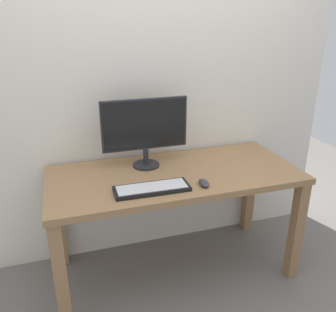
# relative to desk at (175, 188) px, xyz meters

# --- Properties ---
(ground_plane) EXTENTS (6.00, 6.00, 0.00)m
(ground_plane) POSITION_rel_desk_xyz_m (0.00, 0.00, -0.66)
(ground_plane) COLOR slate
(wall_back) EXTENTS (2.74, 0.04, 3.00)m
(wall_back) POSITION_rel_desk_xyz_m (0.00, 0.40, 0.84)
(wall_back) COLOR silver
(wall_back) RESTS_ON ground_plane
(desk) EXTENTS (1.64, 0.73, 0.77)m
(desk) POSITION_rel_desk_xyz_m (0.00, 0.00, 0.00)
(desk) COLOR #936D47
(desk) RESTS_ON ground_plane
(monitor) EXTENTS (0.57, 0.18, 0.46)m
(monitor) POSITION_rel_desk_xyz_m (-0.15, 0.17, 0.38)
(monitor) COLOR #232328
(monitor) RESTS_ON desk
(keyboard_primary) EXTENTS (0.45, 0.17, 0.03)m
(keyboard_primary) POSITION_rel_desk_xyz_m (-0.21, -0.20, 0.13)
(keyboard_primary) COLOR black
(keyboard_primary) RESTS_ON desk
(mouse) EXTENTS (0.06, 0.11, 0.03)m
(mouse) POSITION_rel_desk_xyz_m (0.11, -0.24, 0.13)
(mouse) COLOR #333338
(mouse) RESTS_ON desk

